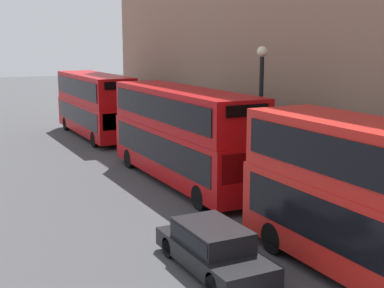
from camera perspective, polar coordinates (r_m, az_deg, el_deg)
The scene contains 5 objects.
bus_second_in_queue at distance 24.64m, azimuth -1.08°, elevation 1.31°, with size 2.59×11.11×4.42m.
bus_third_in_queue at distance 37.48m, azimuth -10.38°, elevation 4.37°, with size 2.59×10.48×4.33m.
car_hatchback at distance 15.80m, azimuth 2.25°, elevation -10.82°, with size 1.77×4.42×1.33m.
street_lamp at distance 22.53m, azimuth 7.36°, elevation 4.15°, with size 0.44×0.44×6.35m.
pedestrian at distance 34.52m, azimuth -4.82°, elevation 1.32°, with size 0.36×0.36×1.75m.
Camera 1 is at (-8.98, -3.42, 6.56)m, focal length 50.00 mm.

